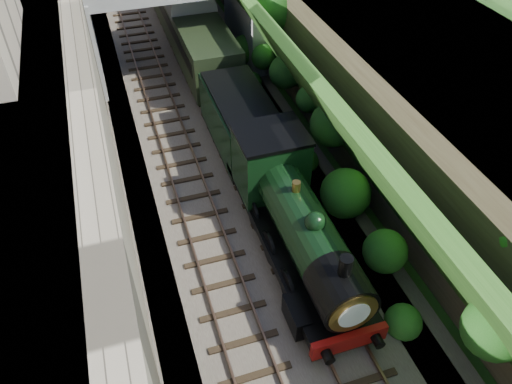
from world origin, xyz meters
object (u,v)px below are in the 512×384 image
Objects in this scene: tree at (282,0)px; locomotive at (296,220)px; tender at (241,124)px; road_bridge at (188,3)px.

tree is 15.48m from locomotive.
tree reaches higher than tender.
tree is (4.97, -2.76, 0.57)m from road_bridge.
tender is (-4.71, -7.12, -3.03)m from tree.
locomotive is (0.26, -17.24, -2.18)m from road_bridge.
road_bridge is 10.18m from tender.
tree is 1.10× the size of tender.
road_bridge is at bearing 150.98° from tree.
road_bridge reaches higher than tree.
road_bridge is 5.71m from tree.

